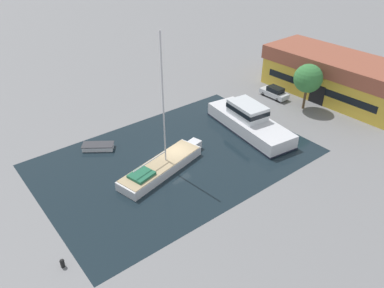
{
  "coord_description": "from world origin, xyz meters",
  "views": [
    {
      "loc": [
        28.75,
        -20.51,
        24.08
      ],
      "look_at": [
        0.0,
        2.27,
        1.0
      ],
      "focal_mm": 35.0,
      "sensor_mm": 36.0,
      "label": 1
    }
  ],
  "objects_px": {
    "warehouse_building": "(336,76)",
    "sailboat_moored": "(162,166)",
    "small_dinghy": "(98,147)",
    "parked_car": "(274,92)",
    "motor_cruiser": "(249,121)",
    "quay_tree_near_building": "(308,78)"
  },
  "relations": [
    {
      "from": "warehouse_building",
      "to": "sailboat_moored",
      "type": "bearing_deg",
      "value": -91.77
    },
    {
      "from": "sailboat_moored",
      "to": "small_dinghy",
      "type": "bearing_deg",
      "value": -170.76
    },
    {
      "from": "parked_car",
      "to": "motor_cruiser",
      "type": "height_order",
      "value": "motor_cruiser"
    },
    {
      "from": "warehouse_building",
      "to": "quay_tree_near_building",
      "type": "bearing_deg",
      "value": -91.62
    },
    {
      "from": "quay_tree_near_building",
      "to": "small_dinghy",
      "type": "height_order",
      "value": "quay_tree_near_building"
    },
    {
      "from": "parked_car",
      "to": "motor_cruiser",
      "type": "distance_m",
      "value": 11.11
    },
    {
      "from": "quay_tree_near_building",
      "to": "parked_car",
      "type": "xyz_separation_m",
      "value": [
        -4.98,
        -0.52,
        -3.67
      ]
    },
    {
      "from": "warehouse_building",
      "to": "parked_car",
      "type": "height_order",
      "value": "warehouse_building"
    },
    {
      "from": "quay_tree_near_building",
      "to": "sailboat_moored",
      "type": "bearing_deg",
      "value": -90.12
    },
    {
      "from": "parked_car",
      "to": "sailboat_moored",
      "type": "distance_m",
      "value": 24.3
    },
    {
      "from": "quay_tree_near_building",
      "to": "motor_cruiser",
      "type": "bearing_deg",
      "value": -92.33
    },
    {
      "from": "warehouse_building",
      "to": "motor_cruiser",
      "type": "xyz_separation_m",
      "value": [
        -0.42,
        -17.63,
        -1.84
      ]
    },
    {
      "from": "quay_tree_near_building",
      "to": "motor_cruiser",
      "type": "distance_m",
      "value": 11.13
    },
    {
      "from": "sailboat_moored",
      "to": "motor_cruiser",
      "type": "xyz_separation_m",
      "value": [
        -0.38,
        13.67,
        0.64
      ]
    },
    {
      "from": "warehouse_building",
      "to": "parked_car",
      "type": "bearing_deg",
      "value": -125.26
    },
    {
      "from": "quay_tree_near_building",
      "to": "warehouse_building",
      "type": "bearing_deg",
      "value": 90.07
    },
    {
      "from": "sailboat_moored",
      "to": "motor_cruiser",
      "type": "height_order",
      "value": "sailboat_moored"
    },
    {
      "from": "quay_tree_near_building",
      "to": "motor_cruiser",
      "type": "relative_size",
      "value": 0.48
    },
    {
      "from": "parked_car",
      "to": "small_dinghy",
      "type": "distance_m",
      "value": 27.46
    },
    {
      "from": "warehouse_building",
      "to": "small_dinghy",
      "type": "height_order",
      "value": "warehouse_building"
    },
    {
      "from": "quay_tree_near_building",
      "to": "parked_car",
      "type": "relative_size",
      "value": 1.46
    },
    {
      "from": "quay_tree_near_building",
      "to": "sailboat_moored",
      "type": "distance_m",
      "value": 24.62
    }
  ]
}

